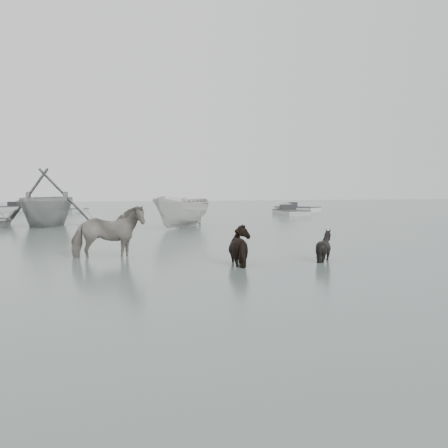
% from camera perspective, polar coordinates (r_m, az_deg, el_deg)
% --- Properties ---
extents(ground, '(140.00, 140.00, 0.00)m').
position_cam_1_polar(ground, '(13.73, -3.60, -4.63)').
color(ground, '#4B5955').
rests_on(ground, ground).
extents(pony_pinto, '(2.11, 1.05, 1.74)m').
position_cam_1_polar(pony_pinto, '(16.29, -11.71, -0.31)').
color(pony_pinto, black).
rests_on(pony_pinto, ground).
extents(pony_dark, '(1.51, 1.64, 1.36)m').
position_cam_1_polar(pony_dark, '(14.63, 2.18, -1.43)').
color(pony_dark, black).
rests_on(pony_dark, ground).
extents(pony_black, '(1.14, 1.05, 1.11)m').
position_cam_1_polar(pony_black, '(15.60, 10.16, -1.63)').
color(pony_black, black).
rests_on(pony_black, ground).
extents(rowboat_trail, '(6.52, 7.09, 3.12)m').
position_cam_1_polar(rowboat_trail, '(30.65, -17.52, 2.74)').
color(rowboat_trail, '#959895').
rests_on(rowboat_trail, ground).
extents(boat_small, '(4.21, 4.39, 1.71)m').
position_cam_1_polar(boat_small, '(27.89, -4.24, 1.37)').
color(boat_small, '#BBBBB6').
rests_on(boat_small, ground).
extents(skiff_port, '(1.85, 5.29, 0.75)m').
position_cam_1_polar(skiff_port, '(41.08, 6.81, 1.43)').
color(skiff_port, '#A0A3A0').
rests_on(skiff_port, ground).
extents(skiff_mid, '(4.50, 5.25, 0.75)m').
position_cam_1_polar(skiff_mid, '(46.46, -15.86, 1.58)').
color(skiff_mid, '#969996').
rests_on(skiff_mid, ground).
extents(skiff_star, '(4.10, 5.28, 0.75)m').
position_cam_1_polar(skiff_star, '(48.04, 7.47, 1.76)').
color(skiff_star, silver).
rests_on(skiff_star, ground).
extents(skiff_far, '(5.44, 5.89, 0.75)m').
position_cam_1_polar(skiff_far, '(52.68, -21.15, 1.71)').
color(skiff_far, '#A0A3A1').
rests_on(skiff_far, ground).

